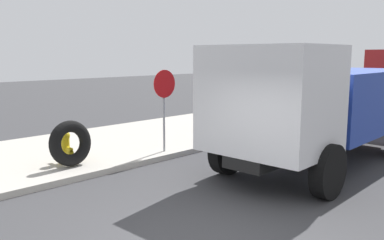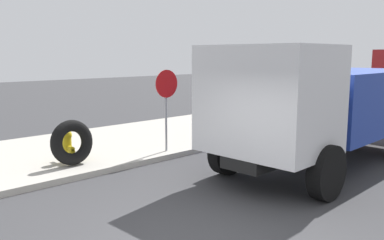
% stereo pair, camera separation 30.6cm
% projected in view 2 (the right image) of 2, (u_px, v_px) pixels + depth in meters
% --- Properties ---
extents(sidewalk_curb, '(36.00, 5.00, 0.15)m').
position_uv_depth(sidewalk_curb, '(21.00, 160.00, 10.73)').
color(sidewalk_curb, '#ADA89E').
rests_on(sidewalk_curb, ground).
extents(fire_hydrant, '(0.27, 0.62, 0.82)m').
position_uv_depth(fire_hydrant, '(67.00, 145.00, 10.15)').
color(fire_hydrant, yellow).
rests_on(fire_hydrant, sidewalk_curb).
extents(loose_tire, '(1.12, 0.45, 1.13)m').
position_uv_depth(loose_tire, '(72.00, 142.00, 9.84)').
color(loose_tire, black).
rests_on(loose_tire, sidewalk_curb).
extents(stop_sign, '(0.76, 0.08, 2.26)m').
position_uv_depth(stop_sign, '(166.00, 95.00, 11.13)').
color(stop_sign, gray).
rests_on(stop_sign, sidewalk_curb).
extents(dump_truck_blue, '(7.06, 2.94, 3.00)m').
position_uv_depth(dump_truck_blue, '(322.00, 104.00, 10.06)').
color(dump_truck_blue, '#1E3899').
rests_on(dump_truck_blue, ground).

